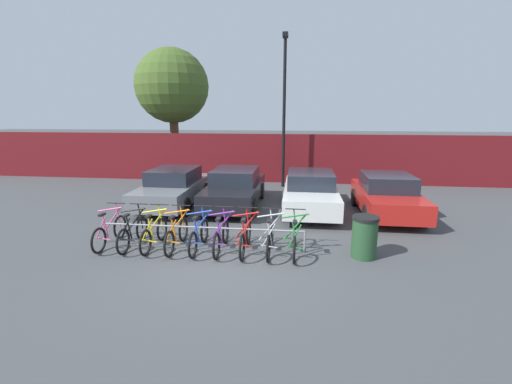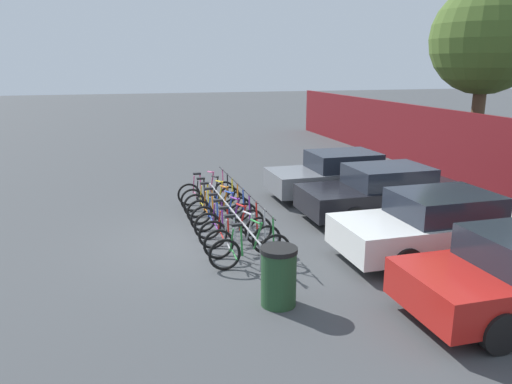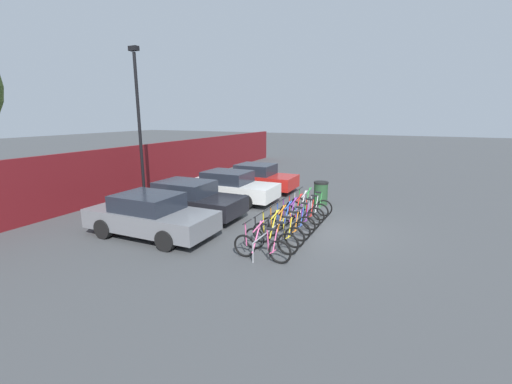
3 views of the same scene
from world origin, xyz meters
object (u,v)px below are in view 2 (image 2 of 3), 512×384
object	(u,v)px
bicycle_pink	(207,192)
bicycle_purple	(230,222)
bicycle_black	(211,197)
bicycle_silver	(243,240)
tree_behind_hoarding	(486,40)
bicycle_blue	(225,215)
bicycle_green	(250,250)
car_white	(439,225)
bicycle_yellow	(215,203)
bicycle_red	(236,231)
bicycle_orange	(220,209)
trash_bin	(279,276)
car_black	(384,192)
bike_rack	(230,210)
car_grey	(340,175)

from	to	relation	value
bicycle_pink	bicycle_purple	xyz separation A→B (m)	(2.99, 0.00, 0.00)
bicycle_pink	bicycle_black	distance (m)	0.64
bicycle_silver	tree_behind_hoarding	size ratio (longest dim) A/B	0.25
bicycle_blue	bicycle_green	distance (m)	2.43
bicycle_black	car_white	xyz separation A→B (m)	(4.69, 3.98, 0.31)
bicycle_green	tree_behind_hoarding	distance (m)	13.54
bicycle_yellow	bicycle_red	world-z (taller)	same
tree_behind_hoarding	bicycle_orange	bearing A→B (deg)	-70.15
bicycle_pink	bicycle_purple	bearing A→B (deg)	-3.18
bicycle_black	bicycle_yellow	bearing A→B (deg)	-0.38
bicycle_pink	trash_bin	xyz separation A→B (m)	(6.51, 0.04, 0.14)
car_black	tree_behind_hoarding	world-z (taller)	tree_behind_hoarding
bicycle_blue	bicycle_green	size ratio (longest dim) A/B	1.00
bicycle_silver	car_white	distance (m)	4.14
car_white	bicycle_black	bearing A→B (deg)	-139.67
bicycle_pink	bike_rack	bearing A→B (deg)	0.34
bicycle_silver	bicycle_black	bearing A→B (deg)	178.17
bicycle_red	bicycle_green	size ratio (longest dim) A/B	1.00
bicycle_purple	car_grey	bearing A→B (deg)	120.16
bicycle_blue	bicycle_purple	size ratio (longest dim) A/B	1.00
bicycle_yellow	trash_bin	xyz separation A→B (m)	(5.29, 0.04, 0.14)
bicycle_blue	car_black	bearing A→B (deg)	84.21
bicycle_purple	bicycle_green	distance (m)	1.85
bicycle_red	tree_behind_hoarding	world-z (taller)	tree_behind_hoarding
bicycle_green	bicycle_yellow	bearing A→B (deg)	177.70
bicycle_pink	bicycle_red	xyz separation A→B (m)	(3.61, 0.00, 0.00)
bicycle_blue	car_white	world-z (taller)	car_white
bicycle_black	bicycle_blue	size ratio (longest dim) A/B	1.00
bicycle_pink	bicycle_silver	size ratio (longest dim) A/B	1.00
bicycle_orange	car_grey	world-z (taller)	car_grey
bicycle_black	bicycle_green	distance (m)	4.20
bicycle_silver	bicycle_green	world-z (taller)	same
tree_behind_hoarding	car_white	bearing A→B (deg)	-42.54
bike_rack	car_black	bearing A→B (deg)	88.06
bicycle_pink	car_black	size ratio (longest dim) A/B	0.39
bicycle_blue	bicycle_silver	bearing A→B (deg)	-3.82
car_grey	car_black	world-z (taller)	same
bicycle_black	bike_rack	bearing A→B (deg)	4.39
tree_behind_hoarding	trash_bin	bearing A→B (deg)	-51.36
bicycle_red	bicycle_silver	bearing A→B (deg)	-1.23
bicycle_silver	tree_behind_hoarding	world-z (taller)	tree_behind_hoarding
bicycle_green	car_black	size ratio (longest dim) A/B	0.39
bicycle_orange	car_white	distance (m)	5.32
bicycle_black	car_white	size ratio (longest dim) A/B	0.39
bicycle_yellow	car_black	xyz separation A→B (m)	(1.34, 4.29, 0.31)
bike_rack	car_white	size ratio (longest dim) A/B	1.24
bicycle_yellow	car_black	bearing A→B (deg)	72.51
bicycle_blue	bicycle_black	bearing A→B (deg)	176.18
bike_rack	bicycle_blue	xyz separation A→B (m)	(-0.01, -0.15, -0.13)
car_grey	tree_behind_hoarding	bearing A→B (deg)	109.21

